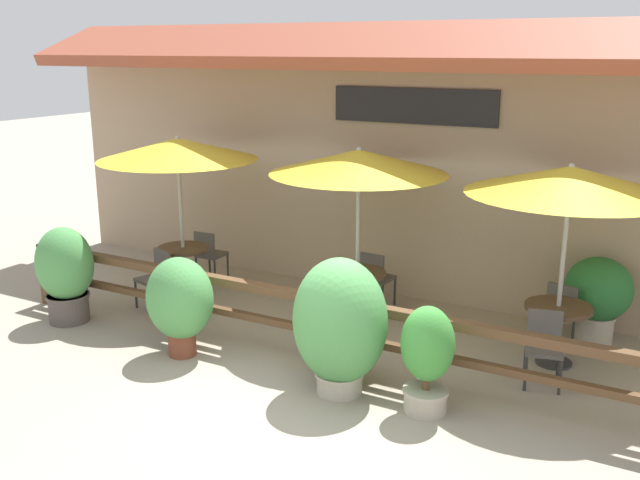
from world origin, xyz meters
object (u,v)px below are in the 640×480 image
object	(u,v)px
patio_umbrella_middle	(359,162)
potted_plant_corner_fern	(340,324)
dining_table_near	(183,257)
dining_table_far	(558,318)
dining_table_middle	(357,282)
chair_middle_streetside	(333,304)
chair_near_wallside	(209,253)
potted_plant_broad_leaf	(427,355)
chair_far_wallside	(564,310)
chair_near_streetside	(156,276)
potted_plant_entrance_palm	(180,301)
potted_plant_small_flowering	(65,271)
chair_middle_wallside	(376,276)
chair_far_streetside	(544,344)
potted_plant_tall_tropical	(598,294)
patio_umbrella_far	(570,180)
patio_umbrella_near	(178,149)

from	to	relation	value
patio_umbrella_middle	potted_plant_corner_fern	xyz separation A→B (m)	(0.77, -2.04, -1.49)
dining_table_near	dining_table_far	xyz separation A→B (m)	(5.77, 0.13, 0.00)
dining_table_middle	chair_middle_streetside	size ratio (longest dim) A/B	0.93
chair_near_wallside	potted_plant_broad_leaf	world-z (taller)	potted_plant_broad_leaf
chair_middle_streetside	chair_far_wallside	xyz separation A→B (m)	(2.78, 1.26, 0.00)
chair_near_streetside	patio_umbrella_middle	distance (m)	3.58
potted_plant_corner_fern	potted_plant_broad_leaf	xyz separation A→B (m)	(1.03, 0.05, -0.18)
potted_plant_entrance_palm	potted_plant_small_flowering	xyz separation A→B (m)	(-2.19, 0.14, 0.02)
chair_middle_wallside	chair_far_streetside	xyz separation A→B (m)	(2.77, -1.38, 0.00)
chair_middle_wallside	potted_plant_tall_tropical	size ratio (longest dim) A/B	0.75
potted_plant_entrance_palm	potted_plant_corner_fern	bearing A→B (deg)	1.38
chair_near_wallside	potted_plant_entrance_palm	size ratio (longest dim) A/B	0.67
chair_near_streetside	patio_umbrella_far	distance (m)	6.07
dining_table_near	potted_plant_entrance_palm	size ratio (longest dim) A/B	0.63
dining_table_middle	chair_far_wallside	xyz separation A→B (m)	(2.76, 0.57, -0.11)
dining_table_near	chair_near_wallside	bearing A→B (deg)	91.55
patio_umbrella_near	potted_plant_tall_tropical	xyz separation A→B (m)	(6.10, 1.12, -1.66)
chair_middle_streetside	chair_far_wallside	distance (m)	3.05
dining_table_near	chair_far_streetside	size ratio (longest dim) A/B	0.93
chair_near_wallside	potted_plant_corner_fern	distance (m)	4.57
dining_table_far	potted_plant_small_flowering	size ratio (longest dim) A/B	0.58
patio_umbrella_middle	potted_plant_small_flowering	world-z (taller)	patio_umbrella_middle
potted_plant_corner_fern	dining_table_near	bearing A→B (deg)	153.82
potted_plant_small_flowering	chair_near_streetside	bearing A→B (deg)	55.78
chair_far_wallside	potted_plant_broad_leaf	distance (m)	2.74
patio_umbrella_near	chair_near_streetside	distance (m)	1.96
chair_near_wallside	patio_umbrella_far	xyz separation A→B (m)	(5.79, -0.56, 1.83)
chair_near_wallside	patio_umbrella_middle	size ratio (longest dim) A/B	0.35
chair_near_wallside	chair_far_streetside	bearing A→B (deg)	166.74
chair_near_streetside	chair_middle_wallside	xyz separation A→B (m)	(2.93, 1.58, 0.00)
dining_table_near	chair_middle_wallside	bearing A→B (deg)	16.57
chair_far_wallside	patio_umbrella_far	bearing A→B (deg)	105.51
chair_far_streetside	chair_near_wallside	bearing A→B (deg)	154.47
patio_umbrella_middle	dining_table_far	world-z (taller)	patio_umbrella_middle
chair_near_streetside	potted_plant_broad_leaf	distance (m)	4.87
dining_table_far	potted_plant_broad_leaf	world-z (taller)	potted_plant_broad_leaf
dining_table_middle	potted_plant_tall_tropical	xyz separation A→B (m)	(3.11, 0.92, 0.06)
patio_umbrella_near	chair_far_wallside	size ratio (longest dim) A/B	2.89
chair_middle_streetside	potted_plant_tall_tropical	xyz separation A→B (m)	(3.13, 1.61, 0.17)
chair_middle_wallside	dining_table_near	bearing A→B (deg)	22.63
patio_umbrella_middle	dining_table_far	size ratio (longest dim) A/B	3.10
chair_far_streetside	potted_plant_entrance_palm	bearing A→B (deg)	-175.53
chair_near_streetside	potted_plant_corner_fern	size ratio (longest dim) A/B	0.55
dining_table_near	chair_near_streetside	size ratio (longest dim) A/B	0.93
dining_table_middle	chair_far_wallside	world-z (taller)	chair_far_wallside
chair_near_streetside	chair_middle_wallside	distance (m)	3.33
dining_table_middle	potted_plant_entrance_palm	bearing A→B (deg)	-125.18
dining_table_near	chair_middle_streetside	world-z (taller)	chair_middle_streetside
dining_table_far	potted_plant_broad_leaf	distance (m)	2.17
chair_far_wallside	chair_near_streetside	bearing A→B (deg)	27.75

